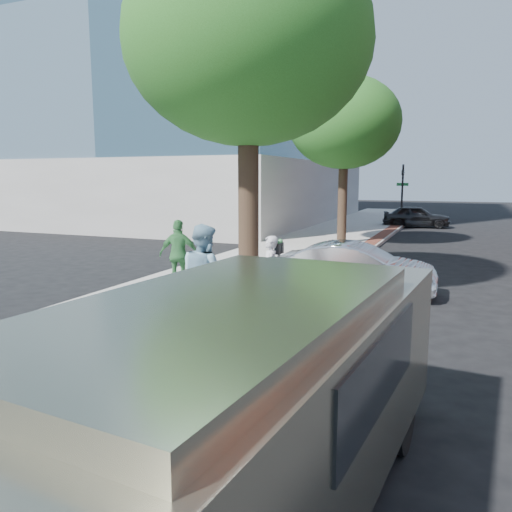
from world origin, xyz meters
The scene contains 16 objects.
ground centered at (0.00, 0.00, 0.00)m, with size 120.00×120.00×0.00m, color black.
sidewalk centered at (-1.50, 8.00, 0.07)m, with size 5.00×60.00×0.15m, color #9E9991.
brick_strip centered at (0.70, 8.00, 0.15)m, with size 0.60×60.00×0.01m, color brown.
curb centered at (1.05, 8.00, 0.07)m, with size 0.10×60.00×0.15m, color gray.
office_tower centered at (-13.00, 22.00, 12.00)m, with size 18.00×22.00×24.00m, color slate.
office_base centered at (-13.00, 22.00, 2.00)m, with size 18.20×22.20×4.00m, color gray.
signal_near centered at (0.90, 22.00, 2.25)m, with size 0.70×0.15×3.80m.
tree_near centered at (-0.60, 1.90, 6.17)m, with size 6.00×6.00×8.51m.
tree_far centered at (-0.50, 12.00, 5.30)m, with size 4.80×4.80×7.14m.
parking_meter centered at (0.65, 0.72, 1.21)m, with size 0.12×0.32×1.47m.
person_gray centered at (0.57, 0.37, 0.94)m, with size 0.58×0.38×1.59m, color #BBBABF.
person_officer centered at (0.03, -1.63, 1.15)m, with size 0.97×0.76×2.00m, color #7BA7BE.
person_green centered at (-2.22, 1.18, 1.04)m, with size 1.05×0.44×1.79m, color #397E43.
sedan_silver centered at (1.92, 3.06, 0.66)m, with size 1.40×4.00×1.32m, color #B8B9BF.
bg_car centered at (1.77, 22.15, 0.67)m, with size 1.59×3.94×1.34m, color black.
van centered at (2.81, -5.82, 1.13)m, with size 2.62×5.77×2.07m.
Camera 1 is at (4.40, -9.65, 2.97)m, focal length 35.00 mm.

